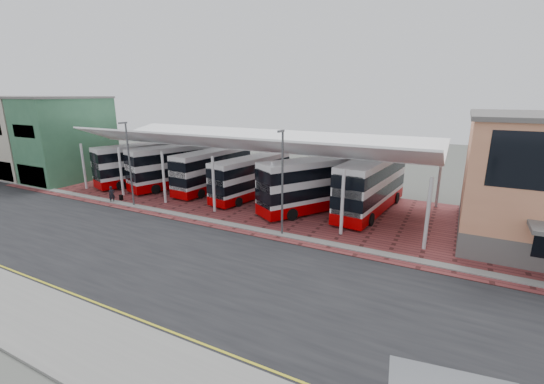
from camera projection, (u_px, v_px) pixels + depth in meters
The scene contains 21 objects.
ground at pixel (212, 262), 23.60m from camera, with size 140.00×140.00×0.00m, color #4C4E49.
road at pixel (202, 268), 22.74m from camera, with size 120.00×14.00×0.02m, color black.
forecourt at pixel (314, 211), 33.81m from camera, with size 72.00×16.00×0.06m, color brown.
sidewalk at pixel (87, 342), 15.88m from camera, with size 120.00×4.00×0.14m, color slate.
north_kerb at pixel (259, 230), 28.88m from camera, with size 120.00×0.80×0.14m, color slate.
yellow_line_near at pixel (124, 319), 17.61m from camera, with size 120.00×0.12×0.01m, color gold.
yellow_line_far at pixel (129, 316), 17.86m from camera, with size 120.00×0.12×0.01m, color gold.
canopy at pixel (245, 142), 36.67m from camera, with size 37.00×11.63×7.07m.
shop_green at pixel (67, 139), 45.06m from camera, with size 6.40×10.20×10.22m.
shop_cream at pixel (36, 136), 47.97m from camera, with size 6.40×10.20×10.22m.
shop_brick at pixel (9, 134), 50.88m from camera, with size 6.40×10.20×10.22m.
lamp_west at pixel (129, 162), 34.08m from camera, with size 0.16×0.90×8.07m.
lamp_east at pixel (282, 180), 26.92m from camera, with size 0.16×0.90×8.07m.
bus_0 at pixel (145, 164), 43.77m from camera, with size 6.19×11.70×4.72m.
bus_1 at pixel (179, 166), 42.13m from camera, with size 6.22×11.79×4.76m.
bus_2 at pixel (213, 170), 40.60m from camera, with size 3.32×11.02×4.48m.
bus_3 at pixel (251, 178), 37.55m from camera, with size 4.14×10.50×4.22m.
bus_4 at pixel (318, 185), 33.45m from camera, with size 8.43×11.36×4.82m.
bus_5 at pixel (372, 185), 33.01m from camera, with size 3.97×12.20×4.94m.
pedestrian at pixel (112, 194), 36.09m from camera, with size 0.60×0.39×1.65m, color black.
suitcase at pixel (121, 197), 36.98m from camera, with size 0.32×0.23×0.55m, color black.
Camera 1 is at (13.48, -17.29, 10.58)m, focal length 24.00 mm.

